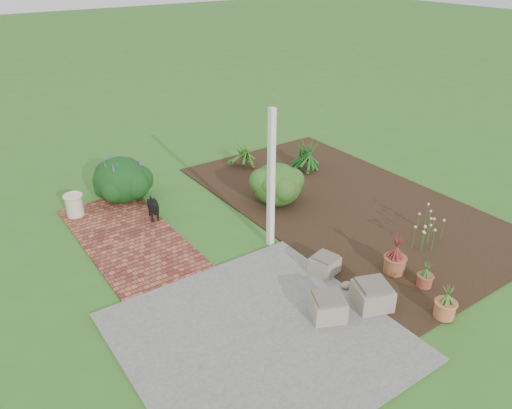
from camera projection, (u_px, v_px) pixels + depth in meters
ground at (260, 252)px, 8.70m from camera, size 80.00×80.00×0.00m
concrete_patio at (259, 336)px, 6.78m from camera, size 3.50×3.50×0.04m
brick_path at (129, 237)px, 9.11m from camera, size 1.60×3.50×0.04m
garden_bed at (344, 203)px, 10.33m from camera, size 4.00×7.00×0.03m
veranda_post at (271, 181)px, 8.35m from camera, size 0.10×0.10×2.50m
stone_trough_near at (372, 296)px, 7.27m from camera, size 0.65×0.65×0.33m
stone_trough_mid at (327, 307)px, 7.06m from camera, size 0.61×0.61×0.31m
stone_trough_far at (325, 265)px, 8.04m from camera, size 0.48×0.48×0.26m
black_dog at (153, 206)px, 9.54m from camera, size 0.24×0.53×0.46m
cream_ceramic_urn at (74, 205)px, 9.71m from camera, size 0.42×0.42×0.43m
evergreen_shrub at (277, 183)px, 10.13m from camera, size 1.10×1.10×0.86m
agapanthus_clump_back at (306, 153)px, 11.64m from camera, size 0.98×0.98×0.85m
agapanthus_clump_front at (243, 152)px, 11.85m from camera, size 0.86×0.86×0.75m
pink_flower_patch at (426, 228)px, 8.83m from camera, size 1.12×1.12×0.56m
terracotta_pot_bronze at (394, 264)px, 8.06m from camera, size 0.44×0.44×0.28m
terracotta_pot_small_left at (425, 280)px, 7.74m from camera, size 0.30×0.30×0.20m
terracotta_pot_small_right at (445, 309)px, 7.08m from camera, size 0.29×0.29×0.25m
purple_flowering_bush at (121, 179)px, 10.30m from camera, size 1.47×1.47×0.95m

